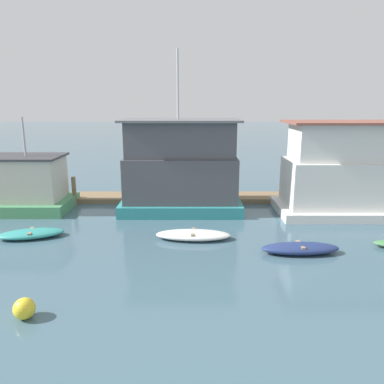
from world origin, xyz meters
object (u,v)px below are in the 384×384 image
Objects in this scene: houseboat_teal at (180,168)px; houseboat_white at (340,173)px; houseboat_green at (10,185)px; buoy_yellow at (23,309)px; dinghy_navy at (299,248)px; dinghy_white at (192,235)px; mooring_post_centre at (73,191)px; dinghy_teal at (30,234)px.

houseboat_teal is 9.07m from houseboat_white.
buoy_yellow is at bearing -63.84° from houseboat_green.
houseboat_teal is 2.72× the size of dinghy_navy.
houseboat_teal reaches higher than houseboat_white.
houseboat_teal is at bearing 97.98° from dinghy_white.
dinghy_teal is at bearing -93.30° from mooring_post_centre.
houseboat_green reaches higher than houseboat_white.
houseboat_white is 17.25m from buoy_yellow.
dinghy_white is (0.69, -4.93, -2.28)m from houseboat_teal.
dinghy_navy is (4.51, -1.68, 0.02)m from dinghy_white.
buoy_yellow is (2.30, -12.41, -0.57)m from mooring_post_centre.
houseboat_green is at bearing 178.04° from houseboat_white.
mooring_post_centre is (0.33, 5.69, 0.69)m from dinghy_teal.
houseboat_white is 3.95× the size of mooring_post_centre.
mooring_post_centre is (3.30, 1.01, -0.59)m from houseboat_green.
houseboat_green is at bearing -163.03° from mooring_post_centre.
dinghy_white is at bearing 159.56° from dinghy_navy.
houseboat_green is 10.60× the size of buoy_yellow.
houseboat_teal is at bearing 0.35° from houseboat_green.
dinghy_teal is (2.98, -4.68, -1.28)m from houseboat_green.
houseboat_white is at bearing -6.04° from mooring_post_centre.
dinghy_teal is at bearing -57.56° from houseboat_green.
houseboat_white is 2.11× the size of dinghy_navy.
houseboat_green is 2.04× the size of dinghy_navy.
dinghy_teal is (-15.96, -4.04, -2.16)m from houseboat_white.
dinghy_navy is 14.02m from mooring_post_centre.
houseboat_green is 3.50m from mooring_post_centre.
mooring_post_centre is 12.64m from buoy_yellow.
dinghy_navy is (-3.84, -5.90, -2.13)m from houseboat_white.
dinghy_navy is (12.11, -1.87, 0.03)m from dinghy_teal.
houseboat_teal reaches higher than dinghy_white.
houseboat_green is 3.81× the size of mooring_post_centre.
houseboat_teal is (9.89, 0.06, 1.01)m from houseboat_green.
mooring_post_centre reaches higher than dinghy_teal.
houseboat_green reaches higher than buoy_yellow.
buoy_yellow is at bearing -79.51° from mooring_post_centre.
houseboat_green is at bearing -179.65° from houseboat_teal.
mooring_post_centre is at bearing 147.33° from dinghy_navy.
buoy_yellow reaches higher than dinghy_teal.
houseboat_teal is at bearing -8.18° from mooring_post_centre.
dinghy_white is 1.06× the size of dinghy_navy.
dinghy_teal is 0.96× the size of dinghy_navy.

